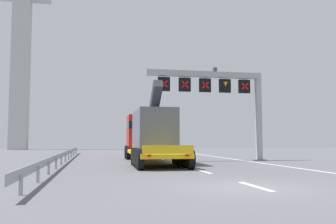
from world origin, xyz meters
name	(u,v)px	position (x,y,z in m)	size (l,w,h in m)	color
ground	(246,187)	(0.00, 0.00, 0.00)	(112.00, 112.00, 0.00)	#5B5B60
lane_markings	(150,156)	(0.39, 24.54, 0.01)	(0.20, 63.68, 0.01)	silver
edge_line_right	(259,163)	(6.20, 12.00, 0.01)	(0.20, 63.00, 0.01)	silver
overhead_lane_gantry	(220,90)	(4.37, 14.66, 5.39)	(9.30, 0.90, 7.11)	#9EA0A5
heavy_haul_truck_yellow	(149,134)	(-1.13, 14.83, 1.99)	(3.28, 14.11, 5.30)	yellow
guardrail_left	(65,154)	(-7.13, 15.61, 0.56)	(0.13, 35.22, 0.76)	#999EA3
bridge_pylon_distant	(22,23)	(-17.17, 50.68, 20.84)	(9.00, 2.00, 40.88)	#B7B7B2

